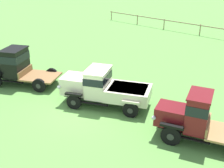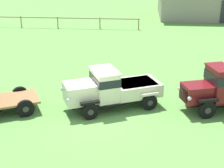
% 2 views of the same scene
% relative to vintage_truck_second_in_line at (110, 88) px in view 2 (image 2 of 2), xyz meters
% --- Properties ---
extents(ground_plane, '(240.00, 240.00, 0.00)m').
position_rel_vintage_truck_second_in_line_xyz_m(ground_plane, '(-0.47, -1.16, -1.05)').
color(ground_plane, '#5B9342').
extents(paddock_fence, '(16.37, 0.40, 1.14)m').
position_rel_vintage_truck_second_in_line_xyz_m(paddock_fence, '(-6.83, 17.90, -0.21)').
color(paddock_fence, '#997F60').
rests_on(paddock_fence, ground).
extents(vintage_truck_second_in_line, '(5.18, 3.58, 2.06)m').
position_rel_vintage_truck_second_in_line_xyz_m(vintage_truck_second_in_line, '(0.00, 0.00, 0.00)').
color(vintage_truck_second_in_line, black).
rests_on(vintage_truck_second_in_line, ground).
extents(vintage_truck_midrow_center, '(4.72, 2.87, 2.28)m').
position_rel_vintage_truck_second_in_line_xyz_m(vintage_truck_midrow_center, '(5.24, 0.17, 0.09)').
color(vintage_truck_midrow_center, black).
rests_on(vintage_truck_midrow_center, ground).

